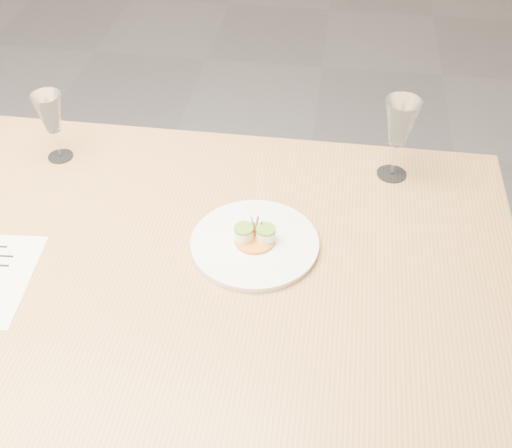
# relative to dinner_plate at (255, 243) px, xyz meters

# --- Properties ---
(ground) EXTENTS (7.00, 7.00, 0.00)m
(ground) POSITION_rel_dinner_plate_xyz_m (-0.61, -0.06, -0.76)
(ground) COLOR slate
(ground) RESTS_ON ground
(dinner_plate) EXTENTS (0.29, 0.29, 0.08)m
(dinner_plate) POSITION_rel_dinner_plate_xyz_m (0.00, 0.00, 0.00)
(dinner_plate) COLOR white
(dinner_plate) RESTS_ON dining_table
(wine_glass_1) EXTENTS (0.08, 0.08, 0.19)m
(wine_glass_1) POSITION_rel_dinner_plate_xyz_m (-0.56, 0.27, 0.12)
(wine_glass_1) COLOR white
(wine_glass_1) RESTS_ON dining_table
(wine_glass_2) EXTENTS (0.09, 0.09, 0.22)m
(wine_glass_2) POSITION_rel_dinner_plate_xyz_m (0.31, 0.31, 0.14)
(wine_glass_2) COLOR white
(wine_glass_2) RESTS_ON dining_table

